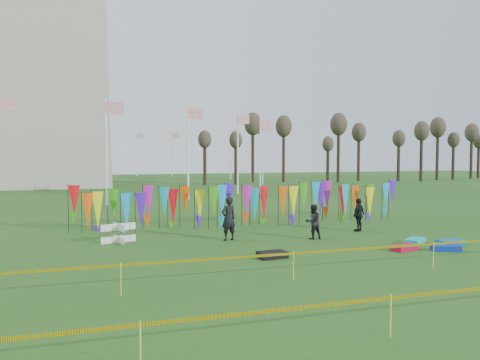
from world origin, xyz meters
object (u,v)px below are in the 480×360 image
object	(u,v)px
person_right	(359,215)
kite_bag_turquoise	(415,241)
kite_bag_red	(405,247)
box_kite	(119,233)
kite_bag_black	(272,255)
kite_bag_teal	(451,242)
kite_bag_blue	(446,248)
person_mid	(313,222)
person_left	(229,219)

from	to	relation	value
person_right	kite_bag_turquoise	xyz separation A→B (m)	(0.49, -3.62, -0.70)
kite_bag_red	person_right	bearing A→B (deg)	80.37
box_kite	kite_bag_black	bearing A→B (deg)	-42.18
kite_bag_turquoise	kite_bag_red	xyz separation A→B (m)	(-1.27, -0.99, -0.01)
box_kite	kite_bag_teal	bearing A→B (deg)	-19.46
box_kite	kite_bag_black	distance (m)	7.02
kite_bag_red	kite_bag_blue	bearing A→B (deg)	-21.15
kite_bag_blue	person_mid	bearing A→B (deg)	134.16
kite_bag_black	person_mid	bearing A→B (deg)	44.17
box_kite	kite_bag_turquoise	bearing A→B (deg)	-18.37
kite_bag_blue	person_right	bearing A→B (deg)	97.68
box_kite	kite_bag_turquoise	size ratio (longest dim) A/B	0.75
kite_bag_black	kite_bag_teal	world-z (taller)	kite_bag_black
person_mid	kite_bag_turquoise	world-z (taller)	person_mid
person_left	person_right	distance (m)	6.84
box_kite	person_left	xyz separation A→B (m)	(4.67, -0.79, 0.54)
person_left	kite_bag_teal	world-z (taller)	person_left
kite_bag_turquoise	box_kite	bearing A→B (deg)	161.63
kite_bag_turquoise	kite_bag_red	size ratio (longest dim) A/B	0.98
kite_bag_blue	kite_bag_teal	world-z (taller)	kite_bag_teal
kite_bag_turquoise	kite_bag_teal	size ratio (longest dim) A/B	0.98
person_right	kite_bag_blue	size ratio (longest dim) A/B	1.58
kite_bag_red	kite_bag_teal	size ratio (longest dim) A/B	1.00
person_left	kite_bag_teal	distance (m)	9.44
kite_bag_teal	person_left	bearing A→B (deg)	155.57
person_right	kite_bag_black	bearing A→B (deg)	5.24
person_left	kite_bag_turquoise	world-z (taller)	person_left
person_right	person_left	bearing A→B (deg)	-25.80
person_left	kite_bag_red	world-z (taller)	person_left
person_mid	kite_bag_teal	world-z (taller)	person_mid
person_left	kite_bag_blue	bearing A→B (deg)	132.45
person_mid	kite_bag_turquoise	size ratio (longest dim) A/B	1.36
box_kite	kite_bag_black	world-z (taller)	box_kite
person_left	person_right	world-z (taller)	person_left
person_left	kite_bag_black	world-z (taller)	person_left
kite_bag_turquoise	kite_bag_black	size ratio (longest dim) A/B	1.09
kite_bag_turquoise	kite_bag_blue	size ratio (longest dim) A/B	1.10
person_left	box_kite	bearing A→B (deg)	-24.81
box_kite	person_mid	size ratio (longest dim) A/B	0.55
kite_bag_blue	kite_bag_teal	bearing A→B (deg)	40.10
person_mid	kite_bag_black	distance (m)	4.49
kite_bag_turquoise	kite_bag_teal	world-z (taller)	kite_bag_turquoise
person_right	kite_bag_red	xyz separation A→B (m)	(-0.78, -4.61, -0.71)
box_kite	kite_bag_blue	xyz separation A→B (m)	(12.20, -5.54, -0.32)
box_kite	person_right	size ratio (longest dim) A/B	0.52
kite_bag_turquoise	kite_bag_blue	distance (m)	1.58
kite_bag_blue	kite_bag_teal	xyz separation A→B (m)	(1.03, 0.87, 0.00)
kite_bag_turquoise	kite_bag_red	distance (m)	1.61
person_left	person_mid	xyz separation A→B (m)	(3.71, -0.83, -0.19)
person_left	kite_bag_blue	distance (m)	8.94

